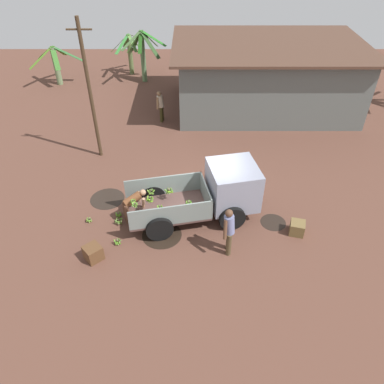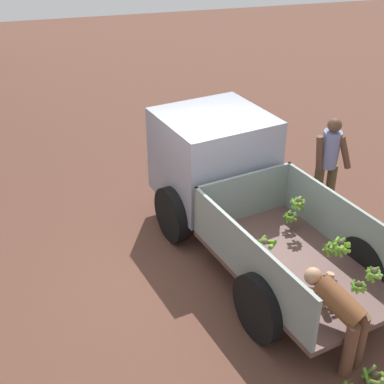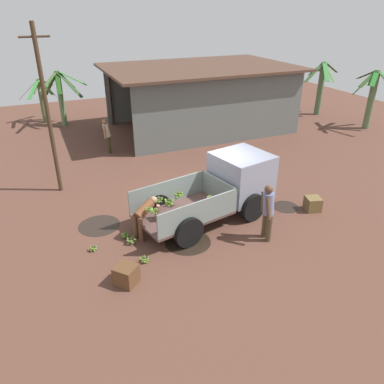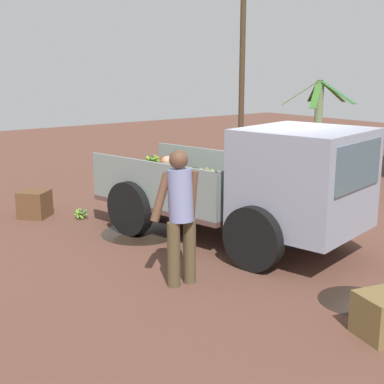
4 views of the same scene
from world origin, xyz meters
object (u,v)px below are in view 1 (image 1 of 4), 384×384
(person_worker_loading, at_px, (132,203))
(wooden_crate_0, at_px, (93,253))
(person_foreground_visitor, at_px, (229,229))
(banana_bunch_on_ground_1, at_px, (117,241))
(banana_bunch_on_ground_3, at_px, (118,214))
(banana_bunch_on_ground_0, at_px, (89,220))
(banana_bunch_on_ground_2, at_px, (119,221))
(wooden_crate_1, at_px, (297,228))
(person_bystander_near_shed, at_px, (161,105))
(utility_pole, at_px, (90,92))
(cargo_truck, at_px, (219,190))

(person_worker_loading, xyz_separation_m, wooden_crate_0, (-1.04, -1.87, -0.46))
(person_foreground_visitor, xyz_separation_m, person_worker_loading, (-3.19, 1.56, -0.26))
(banana_bunch_on_ground_1, distance_m, wooden_crate_0, 0.91)
(banana_bunch_on_ground_1, bearing_deg, banana_bunch_on_ground_3, 97.47)
(banana_bunch_on_ground_0, distance_m, banana_bunch_on_ground_3, 1.04)
(banana_bunch_on_ground_2, relative_size, wooden_crate_1, 0.59)
(person_worker_loading, relative_size, person_bystander_near_shed, 0.72)
(person_foreground_visitor, bearing_deg, person_bystander_near_shed, -68.70)
(banana_bunch_on_ground_0, distance_m, banana_bunch_on_ground_1, 1.58)
(person_worker_loading, height_order, wooden_crate_0, person_worker_loading)
(utility_pole, relative_size, wooden_crate_0, 11.47)
(cargo_truck, bearing_deg, banana_bunch_on_ground_1, -167.15)
(banana_bunch_on_ground_0, xyz_separation_m, wooden_crate_1, (7.17, -0.55, 0.13))
(banana_bunch_on_ground_2, xyz_separation_m, wooden_crate_0, (-0.54, -1.61, 0.12))
(utility_pole, height_order, person_bystander_near_shed, utility_pole)
(person_worker_loading, height_order, banana_bunch_on_ground_3, person_worker_loading)
(cargo_truck, distance_m, wooden_crate_1, 2.92)
(utility_pole, bearing_deg, wooden_crate_0, -81.16)
(banana_bunch_on_ground_3, xyz_separation_m, wooden_crate_1, (6.18, -0.84, 0.13))
(person_foreground_visitor, bearing_deg, banana_bunch_on_ground_3, -19.48)
(wooden_crate_1, bearing_deg, banana_bunch_on_ground_2, 175.63)
(banana_bunch_on_ground_2, distance_m, wooden_crate_0, 1.70)
(banana_bunch_on_ground_0, bearing_deg, banana_bunch_on_ground_3, 16.38)
(person_bystander_near_shed, relative_size, banana_bunch_on_ground_2, 5.64)
(banana_bunch_on_ground_2, height_order, wooden_crate_1, wooden_crate_1)
(banana_bunch_on_ground_2, height_order, banana_bunch_on_ground_3, banana_bunch_on_ground_2)
(person_foreground_visitor, xyz_separation_m, banana_bunch_on_ground_1, (-3.59, 0.32, -0.86))
(person_worker_loading, xyz_separation_m, banana_bunch_on_ground_0, (-1.57, -0.18, -0.61))
(banana_bunch_on_ground_1, distance_m, wooden_crate_1, 6.03)
(banana_bunch_on_ground_1, bearing_deg, person_foreground_visitor, -5.16)
(person_foreground_visitor, xyz_separation_m, banana_bunch_on_ground_2, (-3.69, 1.30, -0.84))
(banana_bunch_on_ground_3, xyz_separation_m, wooden_crate_0, (-0.47, -1.98, 0.15))
(cargo_truck, relative_size, utility_pole, 0.83)
(cargo_truck, height_order, utility_pole, utility_pole)
(person_foreground_visitor, relative_size, wooden_crate_1, 3.68)
(person_foreground_visitor, bearing_deg, banana_bunch_on_ground_0, -11.69)
(cargo_truck, distance_m, banana_bunch_on_ground_1, 3.85)
(person_worker_loading, bearing_deg, banana_bunch_on_ground_1, -135.08)
(banana_bunch_on_ground_1, bearing_deg, utility_pole, 106.29)
(person_foreground_visitor, bearing_deg, banana_bunch_on_ground_1, -0.62)
(utility_pole, xyz_separation_m, person_worker_loading, (1.99, -4.19, -2.25))
(utility_pole, relative_size, banana_bunch_on_ground_1, 21.38)
(banana_bunch_on_ground_1, bearing_deg, banana_bunch_on_ground_2, 96.06)
(person_bystander_near_shed, height_order, wooden_crate_1, person_bystander_near_shed)
(utility_pole, xyz_separation_m, person_foreground_visitor, (5.17, -5.75, -1.99))
(person_foreground_visitor, bearing_deg, person_worker_loading, -21.57)
(utility_pole, height_order, banana_bunch_on_ground_3, utility_pole)
(person_worker_loading, relative_size, banana_bunch_on_ground_0, 5.26)
(utility_pole, bearing_deg, banana_bunch_on_ground_0, -84.57)
(wooden_crate_1, bearing_deg, wooden_crate_0, -170.24)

